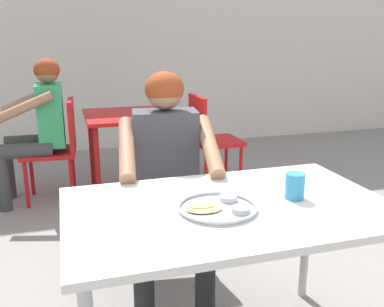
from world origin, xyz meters
TOP-DOWN VIEW (x-y plane):
  - back_wall at (0.00, 3.86)m, footprint 12.00×0.12m
  - table_foreground at (-0.09, -0.04)m, footprint 1.28×0.79m
  - thali_tray at (-0.15, -0.08)m, footprint 0.31×0.31m
  - drinking_cup at (0.19, -0.06)m, footprint 0.08×0.08m
  - chair_foreground at (-0.17, 0.80)m, footprint 0.47×0.46m
  - diner_foreground at (-0.19, 0.58)m, footprint 0.55×0.59m
  - table_background_red at (-0.09, 2.17)m, footprint 0.86×0.76m
  - chair_red_left at (-0.75, 2.17)m, footprint 0.47×0.43m
  - chair_red_right at (0.57, 2.11)m, footprint 0.44×0.43m
  - patron_background at (-0.89, 2.18)m, footprint 0.56×0.50m

SIDE VIEW (x-z plane):
  - chair_red_left at x=-0.75m, z-range 0.06..0.92m
  - chair_foreground at x=-0.17m, z-range 0.07..0.91m
  - chair_red_right at x=0.57m, z-range 0.07..0.92m
  - table_background_red at x=-0.09m, z-range 0.27..0.99m
  - table_foreground at x=-0.09m, z-range 0.30..1.03m
  - diner_foreground at x=-0.19m, z-range 0.12..1.31m
  - patron_background at x=-0.89m, z-range 0.12..1.32m
  - thali_tray at x=-0.15m, z-range 0.73..0.76m
  - drinking_cup at x=0.19m, z-range 0.73..0.84m
  - back_wall at x=0.00m, z-range 0.00..3.40m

